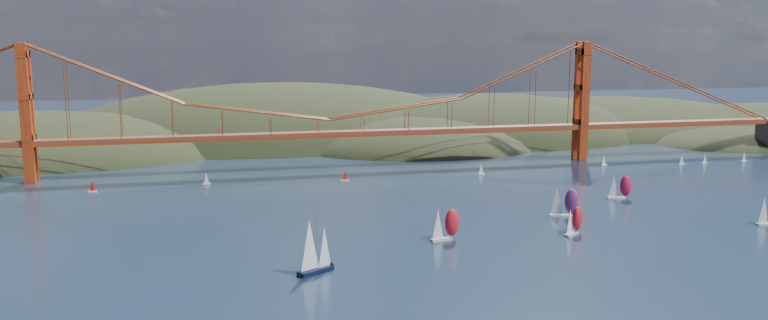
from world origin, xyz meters
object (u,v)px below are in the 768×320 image
(sloop_navy, at_px, (314,247))
(racer_3, at_px, (619,186))
(racer_0, at_px, (445,224))
(racer_1, at_px, (573,220))
(racer_rwb, at_px, (564,202))

(sloop_navy, xyz_separation_m, racer_3, (118.35, 58.87, -2.16))
(sloop_navy, relative_size, racer_3, 1.58)
(racer_0, relative_size, racer_3, 1.05)
(sloop_navy, distance_m, racer_0, 45.61)
(racer_0, bearing_deg, racer_1, -16.38)
(racer_1, bearing_deg, sloop_navy, 161.13)
(sloop_navy, bearing_deg, racer_0, -3.46)
(racer_0, distance_m, racer_rwb, 49.36)
(sloop_navy, xyz_separation_m, racer_rwb, (86.43, 38.91, -1.76))
(sloop_navy, height_order, racer_3, sloop_navy)
(racer_1, bearing_deg, racer_3, 14.07)
(racer_3, bearing_deg, sloop_navy, -142.39)
(sloop_navy, distance_m, racer_3, 132.20)
(sloop_navy, height_order, racer_rwb, sloop_navy)
(sloop_navy, bearing_deg, racer_3, -4.61)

